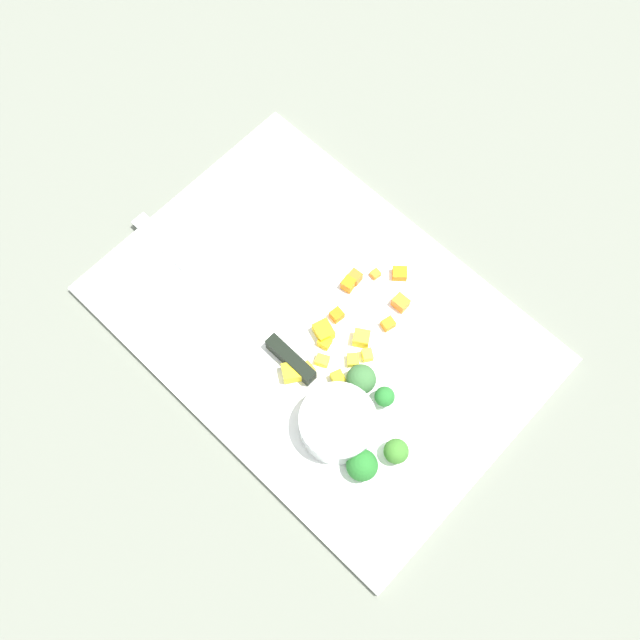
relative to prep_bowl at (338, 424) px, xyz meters
The scene contains 24 objects.
ground_plane 0.14m from the prep_bowl, 142.31° to the left, with size 4.00×4.00×0.00m, color slate.
cutting_board 0.14m from the prep_bowl, 142.31° to the left, with size 0.54×0.38×0.01m, color white.
prep_bowl is the anchor object (origin of this frame).
chef_knife 0.16m from the prep_bowl, behind, with size 0.33×0.02×0.02m.
carrot_dice_0 0.19m from the prep_bowl, 128.70° to the left, with size 0.01×0.02×0.02m, color orange.
carrot_dice_1 0.15m from the prep_bowl, 107.12° to the left, with size 0.02×0.01×0.01m, color orange.
carrot_dice_2 0.18m from the prep_bowl, 106.34° to the left, with size 0.02×0.02×0.02m, color orange.
carrot_dice_3 0.21m from the prep_bowl, 119.32° to the left, with size 0.01×0.01×0.01m, color orange.
carrot_dice_4 0.14m from the prep_bowl, 133.34° to the left, with size 0.01×0.01×0.01m, color orange.
carrot_dice_5 0.20m from the prep_bowl, 126.44° to the left, with size 0.02×0.01×0.02m, color orange.
carrot_dice_6 0.22m from the prep_bowl, 111.28° to the left, with size 0.02×0.02×0.01m, color orange.
pepper_dice_0 0.09m from the prep_bowl, 145.65° to the left, with size 0.01×0.02×0.01m, color yellow.
pepper_dice_1 0.10m from the prep_bowl, 110.65° to the left, with size 0.01×0.01×0.01m, color yellow.
pepper_dice_2 0.12m from the prep_bowl, 141.26° to the left, with size 0.02×0.02×0.02m, color yellow.
pepper_dice_3 0.08m from the prep_bowl, 161.19° to the left, with size 0.01×0.02×0.02m, color yellow.
pepper_dice_4 0.06m from the prep_bowl, 132.29° to the left, with size 0.01×0.02×0.02m, color yellow.
pepper_dice_5 0.09m from the prep_bowl, behind, with size 0.02×0.02×0.02m, color yellow.
pepper_dice_6 0.11m from the prep_bowl, 141.49° to the left, with size 0.02×0.01×0.01m, color yellow.
pepper_dice_7 0.12m from the prep_bowl, 117.95° to the left, with size 0.02×0.02×0.02m, color yellow.
pepper_dice_8 0.09m from the prep_bowl, 119.89° to the left, with size 0.01×0.02×0.01m, color yellow.
broccoli_floret_0 0.07m from the prep_bowl, 74.08° to the left, with size 0.02×0.02×0.03m.
broccoli_floret_1 0.07m from the prep_bowl, 18.26° to the left, with size 0.03×0.03×0.03m.
broccoli_floret_2 0.06m from the prep_bowl, 16.43° to the right, with size 0.04×0.04×0.04m.
broccoli_floret_3 0.06m from the prep_bowl, 105.45° to the left, with size 0.04×0.04×0.04m.
Camera 1 is at (0.23, -0.24, 0.86)m, focal length 40.49 mm.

